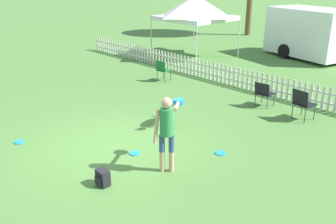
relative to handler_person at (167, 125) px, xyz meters
The scene contains 13 objects.
ground_plane 2.03m from the handler_person, behind, with size 240.00×240.00×0.00m, color #4C7A38.
handler_person is the anchor object (origin of this frame).
leaping_dog 2.59m from the handler_person, 136.36° to the left, with size 1.00×0.98×0.87m.
frisbee_near_handler 1.78m from the handler_person, 78.17° to the left, with size 0.25×0.25×0.02m.
frisbee_near_dog 4.08m from the handler_person, 153.08° to the right, with size 0.25×0.25×0.02m.
frisbee_midfield 1.49m from the handler_person, behind, with size 0.25×0.25×0.02m.
backpack_on_grass 1.69m from the handler_person, 107.11° to the right, with size 0.28×0.23×0.33m.
picket_fence 6.37m from the handler_person, 105.81° to the left, with size 21.06×0.04×0.73m.
folding_chair_blue_left 6.96m from the handler_person, 138.74° to the left, with size 0.51×0.53×0.82m.
folding_chair_center 4.82m from the handler_person, 84.10° to the left, with size 0.58×0.60×0.91m.
folding_chair_green_right 5.07m from the handler_person, 100.32° to the left, with size 0.53×0.55×0.79m.
canopy_tent_main 11.50m from the handler_person, 130.36° to the left, with size 3.09×3.09×2.96m.
equipment_trailer 13.17m from the handler_person, 105.32° to the left, with size 4.90×3.11×2.36m.
Camera 1 is at (6.94, -4.68, 4.02)m, focal length 40.00 mm.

